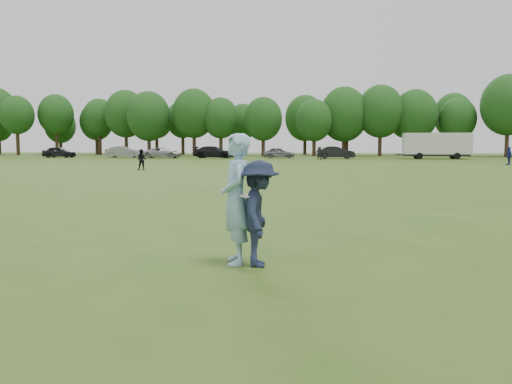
# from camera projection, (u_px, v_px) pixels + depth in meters

# --- Properties ---
(ground) EXTENTS (200.00, 200.00, 0.00)m
(ground) POSITION_uv_depth(u_px,v_px,m) (272.00, 259.00, 9.22)
(ground) COLOR #315016
(ground) RESTS_ON ground
(thrower) EXTENTS (0.71, 0.89, 2.13)m
(thrower) POSITION_uv_depth(u_px,v_px,m) (236.00, 199.00, 8.81)
(thrower) COLOR #8EB9DC
(thrower) RESTS_ON ground
(defender) EXTENTS (0.73, 1.15, 1.71)m
(defender) POSITION_uv_depth(u_px,v_px,m) (259.00, 213.00, 8.66)
(defender) COLOR #1A2239
(defender) RESTS_ON ground
(player_far_a) EXTENTS (0.82, 0.69, 1.53)m
(player_far_a) POSITION_uv_depth(u_px,v_px,m) (142.00, 160.00, 39.39)
(player_far_a) COLOR black
(player_far_a) RESTS_ON ground
(player_far_b) EXTENTS (0.52, 1.00, 1.64)m
(player_far_b) POSITION_uv_depth(u_px,v_px,m) (509.00, 156.00, 48.70)
(player_far_b) COLOR navy
(player_far_b) RESTS_ON ground
(player_far_d) EXTENTS (1.51, 0.83, 1.56)m
(player_far_d) POSITION_uv_depth(u_px,v_px,m) (320.00, 153.00, 63.36)
(player_far_d) COLOR #282828
(player_far_d) RESTS_ON ground
(car_a) EXTENTS (4.37, 1.77, 1.49)m
(car_a) POSITION_uv_depth(u_px,v_px,m) (59.00, 152.00, 72.83)
(car_a) COLOR black
(car_a) RESTS_ON ground
(car_b) EXTENTS (4.79, 2.04, 1.54)m
(car_b) POSITION_uv_depth(u_px,v_px,m) (123.00, 152.00, 72.86)
(car_b) COLOR gray
(car_b) RESTS_ON ground
(car_c) EXTENTS (4.98, 2.44, 1.36)m
(car_c) POSITION_uv_depth(u_px,v_px,m) (163.00, 153.00, 70.39)
(car_c) COLOR #A2A1A6
(car_c) RESTS_ON ground
(car_d) EXTENTS (5.43, 2.42, 1.55)m
(car_d) POSITION_uv_depth(u_px,v_px,m) (214.00, 152.00, 70.84)
(car_d) COLOR black
(car_d) RESTS_ON ground
(car_e) EXTENTS (4.29, 2.09, 1.41)m
(car_e) POSITION_uv_depth(u_px,v_px,m) (279.00, 153.00, 70.17)
(car_e) COLOR slate
(car_e) RESTS_ON ground
(car_f) EXTENTS (4.83, 1.97, 1.56)m
(car_f) POSITION_uv_depth(u_px,v_px,m) (336.00, 153.00, 67.71)
(car_f) COLOR black
(car_f) RESTS_ON ground
(disc_in_play) EXTENTS (0.29, 0.29, 0.05)m
(disc_in_play) POSITION_uv_depth(u_px,v_px,m) (248.00, 196.00, 8.58)
(disc_in_play) COLOR white
(disc_in_play) RESTS_ON ground
(cargo_trailer) EXTENTS (9.00, 2.75, 3.20)m
(cargo_trailer) POSITION_uv_depth(u_px,v_px,m) (437.00, 145.00, 66.54)
(cargo_trailer) COLOR silver
(cargo_trailer) RESTS_ON ground
(treeline) EXTENTS (130.35, 18.39, 11.74)m
(treeline) POSITION_uv_depth(u_px,v_px,m) (344.00, 115.00, 84.12)
(treeline) COLOR #332114
(treeline) RESTS_ON ground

